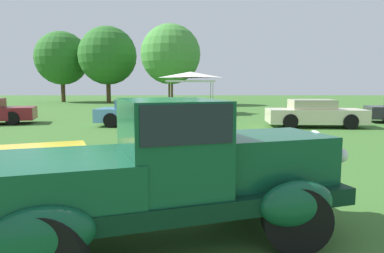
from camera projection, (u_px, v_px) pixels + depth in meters
ground_plane at (112, 231)px, 4.59m from camera, size 120.00×120.00×0.00m
feature_pickup_truck at (162, 171)px, 4.18m from camera, size 4.59×2.83×1.70m
show_car_skyblue at (139, 113)px, 16.29m from camera, size 4.04×1.93×1.22m
show_car_cream at (313, 114)px, 15.85m from camera, size 4.25×1.90×1.22m
canopy_tent_left_field at (190, 76)px, 23.21m from camera, size 3.06×3.06×2.71m
treeline_far_left at (61, 58)px, 38.46m from camera, size 5.70×5.70×7.56m
treeline_mid_left at (107, 56)px, 36.26m from camera, size 5.88×5.88×7.75m
treeline_center at (169, 54)px, 33.27m from camera, size 5.57×5.57×7.47m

